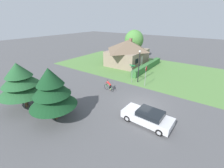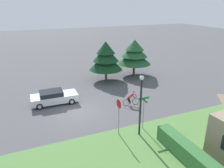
{
  "view_description": "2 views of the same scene",
  "coord_description": "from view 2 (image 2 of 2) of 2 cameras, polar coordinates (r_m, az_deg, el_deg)",
  "views": [
    {
      "loc": [
        -13.31,
        -5.58,
        8.72
      ],
      "look_at": [
        -0.84,
        3.39,
        1.91
      ],
      "focal_mm": 24.0,
      "sensor_mm": 36.0,
      "label": 1
    },
    {
      "loc": [
        17.66,
        -4.19,
        9.32
      ],
      "look_at": [
        -1.1,
        3.81,
        1.74
      ],
      "focal_mm": 35.0,
      "sensor_mm": 36.0,
      "label": 2
    }
  ],
  "objects": [
    {
      "name": "stop_sign",
      "position": [
        15.95,
        1.81,
        -6.77
      ],
      "size": [
        0.72,
        0.08,
        2.88
      ],
      "rotation": [
        0.0,
        0.0,
        3.23
      ],
      "color": "gray",
      "rests_on": "ground"
    },
    {
      "name": "street_lamp",
      "position": [
        15.65,
        7.53,
        -4.01
      ],
      "size": [
        0.32,
        0.32,
        4.75
      ],
      "color": "black",
      "rests_on": "ground"
    },
    {
      "name": "conifer_tall_far",
      "position": [
        29.49,
        5.87,
        7.92
      ],
      "size": [
        4.47,
        4.47,
        4.84
      ],
      "color": "#4C3823",
      "rests_on": "ground"
    },
    {
      "name": "conifer_tall_near",
      "position": [
        27.17,
        -1.64,
        6.92
      ],
      "size": [
        4.15,
        4.15,
        5.01
      ],
      "color": "#4C3823",
      "rests_on": "ground"
    },
    {
      "name": "ground_plane",
      "position": [
        20.4,
        -8.73,
        -7.04
      ],
      "size": [
        140.0,
        140.0,
        0.0
      ],
      "primitive_type": "plane",
      "color": "#515154"
    },
    {
      "name": "sedan_left_lane",
      "position": [
        22.14,
        -14.93,
        -3.34
      ],
      "size": [
        2.01,
        4.47,
        1.33
      ],
      "rotation": [
        0.0,
        0.0,
        1.54
      ],
      "color": "silver",
      "rests_on": "ground"
    },
    {
      "name": "cyclist",
      "position": [
        21.09,
        5.04,
        -3.83
      ],
      "size": [
        0.44,
        1.67,
        1.45
      ],
      "rotation": [
        0.0,
        0.0,
        1.46
      ],
      "color": "black",
      "rests_on": "ground"
    },
    {
      "name": "street_name_sign",
      "position": [
        16.92,
        8.27,
        -5.99
      ],
      "size": [
        0.9,
        0.9,
        2.69
      ],
      "color": "gray",
      "rests_on": "ground"
    }
  ]
}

